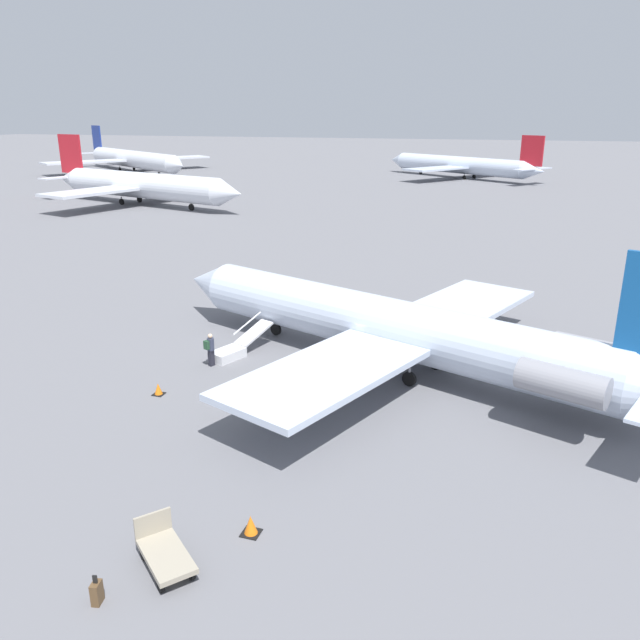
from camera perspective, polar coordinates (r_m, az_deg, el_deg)
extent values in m
plane|color=slate|center=(32.25, 5.80, -4.19)|extent=(600.00, 600.00, 0.00)
cylinder|color=silver|center=(31.47, 5.93, -0.47)|extent=(22.59, 10.92, 2.85)
cone|color=silver|center=(39.82, -10.05, 3.37)|extent=(3.93, 3.73, 2.79)
cube|color=silver|center=(26.15, 0.43, -4.89)|extent=(7.73, 10.69, 0.28)
cube|color=silver|center=(36.23, 12.92, 1.33)|extent=(7.73, 10.69, 0.28)
cylinder|color=gray|center=(25.96, 21.25, -5.37)|extent=(3.65, 2.42, 1.28)
cylinder|color=gray|center=(29.57, 23.73, -2.81)|extent=(3.65, 2.42, 1.28)
cylinder|color=black|center=(36.47, -4.06, -0.84)|extent=(0.72, 0.42, 0.71)
cylinder|color=gray|center=(36.32, -4.08, -0.15)|extent=(0.13, 0.13, 0.22)
cylinder|color=black|center=(29.99, 8.16, -5.34)|extent=(0.72, 0.42, 0.71)
cylinder|color=gray|center=(29.81, 8.20, -4.53)|extent=(0.13, 0.13, 0.22)
cylinder|color=black|center=(32.06, 10.54, -3.87)|extent=(0.72, 0.42, 0.71)
cylinder|color=gray|center=(31.89, 10.59, -3.10)|extent=(0.13, 0.13, 0.22)
cylinder|color=silver|center=(92.58, -15.90, 11.76)|extent=(28.34, 11.18, 3.56)
cone|color=silver|center=(81.03, -8.25, 11.41)|extent=(4.72, 4.43, 3.49)
cone|color=silver|center=(105.65, -21.90, 11.89)|extent=(5.41, 4.62, 3.49)
cube|color=red|center=(104.62, -21.85, 13.92)|extent=(4.87, 1.63, 5.70)
cube|color=silver|center=(105.27, -21.79, 12.08)|extent=(4.77, 10.18, 0.18)
cube|color=silver|center=(98.81, -12.98, 12.21)|extent=(8.74, 13.05, 0.36)
cube|color=silver|center=(88.94, -20.33, 10.91)|extent=(8.74, 13.05, 0.36)
cylinder|color=black|center=(86.09, -11.68, 10.06)|extent=(0.91, 0.45, 0.88)
cylinder|color=#4C4C51|center=(86.01, -11.70, 10.44)|extent=(0.16, 0.16, 0.28)
cylinder|color=black|center=(96.03, -16.18, 10.55)|extent=(0.91, 0.45, 0.88)
cylinder|color=#4C4C51|center=(95.96, -16.21, 10.89)|extent=(0.16, 0.16, 0.28)
cylinder|color=black|center=(94.01, -17.68, 10.26)|extent=(0.91, 0.45, 0.88)
cylinder|color=#4C4C51|center=(93.94, -17.71, 10.61)|extent=(0.16, 0.16, 0.28)
cylinder|color=silver|center=(131.36, 12.50, 13.68)|extent=(27.32, 20.15, 3.29)
cone|color=silver|center=(143.09, 7.09, 14.32)|extent=(4.81, 4.70, 3.22)
cone|color=silver|center=(120.77, 18.99, 12.76)|extent=(5.35, 5.08, 3.22)
cube|color=red|center=(121.02, 18.82, 14.44)|extent=(3.95, 2.82, 5.26)
cube|color=silver|center=(120.97, 18.84, 12.94)|extent=(6.83, 8.72, 0.16)
cube|color=silver|center=(124.27, 10.54, 13.45)|extent=(11.67, 13.67, 0.33)
cube|color=silver|center=(136.71, 15.27, 13.54)|extent=(11.67, 13.67, 0.33)
cylinder|color=black|center=(138.21, 9.20, 13.19)|extent=(0.79, 0.63, 0.81)
cylinder|color=gray|center=(138.16, 9.21, 13.42)|extent=(0.15, 0.15, 0.25)
cylinder|color=black|center=(128.43, 13.06, 12.59)|extent=(0.79, 0.63, 0.81)
cylinder|color=gray|center=(128.38, 13.08, 12.82)|extent=(0.15, 0.15, 0.25)
cylinder|color=black|center=(130.71, 13.91, 12.62)|extent=(0.79, 0.63, 0.81)
cylinder|color=gray|center=(130.66, 13.93, 12.85)|extent=(0.15, 0.15, 0.25)
cylinder|color=silver|center=(146.72, -16.72, 13.91)|extent=(35.01, 24.88, 3.64)
cone|color=silver|center=(126.86, -12.86, 13.63)|extent=(5.31, 5.19, 3.57)
cone|color=silver|center=(167.41, -19.71, 14.09)|extent=(5.92, 5.59, 3.57)
cube|color=navy|center=(166.35, -19.74, 15.39)|extent=(4.41, 3.06, 5.83)
cube|color=silver|center=(166.98, -19.67, 14.21)|extent=(7.45, 9.71, 0.18)
cube|color=silver|center=(152.63, -13.40, 14.22)|extent=(14.04, 17.08, 0.36)
cube|color=silver|center=(145.11, -20.81, 13.36)|extent=(14.04, 17.08, 0.36)
cylinder|color=black|center=(135.11, -14.50, 12.76)|extent=(0.88, 0.69, 0.90)
cylinder|color=gray|center=(135.06, -14.52, 13.01)|extent=(0.16, 0.16, 0.28)
cylinder|color=black|center=(151.17, -16.64, 13.12)|extent=(0.88, 0.69, 0.90)
cylinder|color=gray|center=(151.12, -16.66, 13.35)|extent=(0.16, 0.16, 0.28)
cylinder|color=black|center=(149.96, -17.82, 12.98)|extent=(0.88, 0.69, 0.90)
cylinder|color=gray|center=(149.92, -17.85, 13.20)|extent=(0.16, 0.16, 0.28)
cube|color=silver|center=(33.24, -8.47, -3.13)|extent=(1.67, 2.07, 0.50)
cube|color=silver|center=(34.31, -6.07, -1.20)|extent=(1.64, 2.41, 0.90)
cube|color=silver|center=(34.45, -6.63, -0.26)|extent=(0.85, 2.09, 0.84)
cube|color=#23232D|center=(32.43, -9.90, -3.43)|extent=(0.29, 0.33, 0.85)
cylinder|color=#33384C|center=(32.16, -9.97, -2.19)|extent=(0.36, 0.36, 0.65)
sphere|color=beige|center=(32.01, -10.02, -1.45)|extent=(0.24, 0.24, 0.24)
cube|color=#23472D|center=(31.99, -10.34, -2.27)|extent=(0.33, 0.27, 0.44)
cube|color=#9E937F|center=(19.33, -13.90, -20.18)|extent=(2.40, 2.25, 0.16)
cube|color=#9E937F|center=(19.89, -15.04, -17.50)|extent=(0.76, 0.90, 0.70)
cylinder|color=black|center=(19.99, -15.87, -19.84)|extent=(0.35, 0.32, 0.36)
cylinder|color=black|center=(20.17, -13.35, -19.20)|extent=(0.35, 0.32, 0.36)
cylinder|color=black|center=(18.83, -14.37, -22.46)|extent=(0.35, 0.32, 0.36)
cylinder|color=black|center=(19.02, -11.67, -21.74)|extent=(0.35, 0.32, 0.36)
cube|color=brown|center=(18.86, -19.73, -22.43)|extent=(0.29, 0.40, 0.64)
cube|color=black|center=(18.58, -19.89, -21.40)|extent=(0.13, 0.06, 0.24)
cube|color=black|center=(29.88, -14.53, -6.58)|extent=(0.50, 0.50, 0.03)
cone|color=orange|center=(29.78, -14.57, -6.12)|extent=(0.39, 0.39, 0.55)
cube|color=black|center=(20.43, -6.32, -18.79)|extent=(0.57, 0.57, 0.03)
cone|color=orange|center=(20.25, -6.35, -18.12)|extent=(0.44, 0.44, 0.63)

